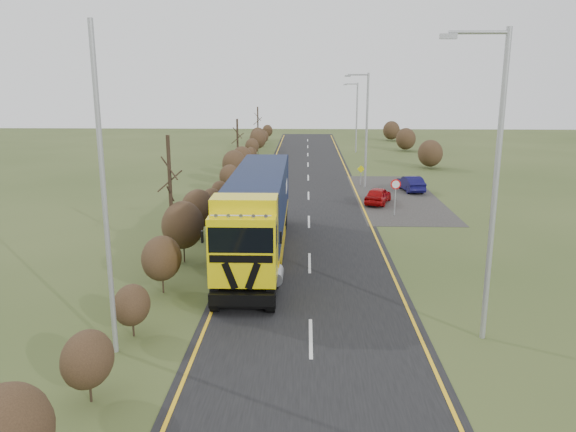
% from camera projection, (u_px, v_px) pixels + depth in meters
% --- Properties ---
extents(ground, '(160.00, 160.00, 0.00)m').
position_uv_depth(ground, '(310.00, 295.00, 22.77)').
color(ground, '#37471E').
rests_on(ground, ground).
extents(road, '(8.00, 120.00, 0.02)m').
position_uv_depth(road, '(309.00, 230.00, 32.48)').
color(road, black).
rests_on(road, ground).
extents(layby, '(6.00, 18.00, 0.02)m').
position_uv_depth(layby, '(395.00, 196.00, 41.99)').
color(layby, '#292724').
rests_on(layby, ground).
extents(lane_markings, '(7.52, 116.00, 0.01)m').
position_uv_depth(lane_markings, '(309.00, 231.00, 32.18)').
color(lane_markings, yellow).
rests_on(lane_markings, road).
extents(hedgerow, '(2.24, 102.04, 6.05)m').
position_uv_depth(hedgerow, '(198.00, 211.00, 30.24)').
color(hedgerow, '#322216').
rests_on(hedgerow, ground).
extents(lorry, '(2.94, 15.08, 4.20)m').
position_uv_depth(lorry, '(258.00, 209.00, 27.21)').
color(lorry, black).
rests_on(lorry, ground).
extents(car_red_hatchback, '(2.46, 3.75, 1.19)m').
position_uv_depth(car_red_hatchback, '(378.00, 196.00, 39.38)').
color(car_red_hatchback, '#9C0709').
rests_on(car_red_hatchback, ground).
extents(car_blue_sedan, '(1.77, 3.80, 1.20)m').
position_uv_depth(car_blue_sedan, '(411.00, 184.00, 43.87)').
color(car_blue_sedan, '#0D0A3C').
rests_on(car_blue_sedan, ground).
extents(streetlight_near, '(2.12, 0.20, 10.02)m').
position_uv_depth(streetlight_near, '(492.00, 175.00, 17.66)').
color(streetlight_near, '#9D9FA3').
rests_on(streetlight_near, ground).
extents(streetlight_mid, '(1.92, 0.18, 9.05)m').
position_uv_depth(streetlight_mid, '(365.00, 125.00, 44.52)').
color(streetlight_mid, '#9D9FA3').
rests_on(streetlight_mid, ground).
extents(streetlight_far, '(1.75, 0.18, 8.19)m').
position_uv_depth(streetlight_far, '(356.00, 115.00, 66.74)').
color(streetlight_far, '#9D9FA3').
rests_on(streetlight_far, ground).
extents(left_pole, '(0.16, 0.16, 10.16)m').
position_uv_depth(left_pole, '(104.00, 196.00, 16.80)').
color(left_pole, '#9D9FA3').
rests_on(left_pole, ground).
extents(speed_sign, '(0.65, 0.10, 2.36)m').
position_uv_depth(speed_sign, '(395.00, 190.00, 35.74)').
color(speed_sign, '#9D9FA3').
rests_on(speed_sign, ground).
extents(warning_board, '(0.63, 0.11, 1.66)m').
position_uv_depth(warning_board, '(361.00, 173.00, 46.40)').
color(warning_board, '#9D9FA3').
rests_on(warning_board, ground).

